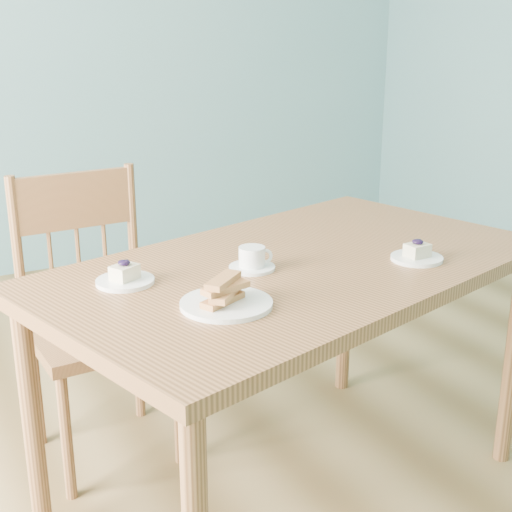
{
  "coord_description": "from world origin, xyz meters",
  "views": [
    {
      "loc": [
        -0.94,
        -1.77,
        1.44
      ],
      "look_at": [
        -0.01,
        -0.08,
        0.81
      ],
      "focal_mm": 50.0,
      "sensor_mm": 36.0,
      "label": 1
    }
  ],
  "objects_px": {
    "cheesecake_plate_near": "(417,255)",
    "dining_chair": "(96,317)",
    "coffee_cup": "(252,260)",
    "biscotti_plate": "(226,298)",
    "cheesecake_plate_far": "(125,277)",
    "dining_table": "(296,287)"
  },
  "relations": [
    {
      "from": "coffee_cup",
      "to": "biscotti_plate",
      "type": "distance_m",
      "value": 0.28
    },
    {
      "from": "dining_table",
      "to": "coffee_cup",
      "type": "xyz_separation_m",
      "value": [
        -0.14,
        0.0,
        0.11
      ]
    },
    {
      "from": "cheesecake_plate_far",
      "to": "dining_chair",
      "type": "bearing_deg",
      "value": 84.16
    },
    {
      "from": "dining_chair",
      "to": "biscotti_plate",
      "type": "xyz_separation_m",
      "value": [
        0.11,
        -0.77,
        0.31
      ]
    },
    {
      "from": "coffee_cup",
      "to": "cheesecake_plate_near",
      "type": "bearing_deg",
      "value": 3.49
    },
    {
      "from": "dining_table",
      "to": "biscotti_plate",
      "type": "xyz_separation_m",
      "value": [
        -0.33,
        -0.21,
        0.1
      ]
    },
    {
      "from": "coffee_cup",
      "to": "biscotti_plate",
      "type": "xyz_separation_m",
      "value": [
        -0.19,
        -0.21,
        -0.01
      ]
    },
    {
      "from": "cheesecake_plate_near",
      "to": "biscotti_plate",
      "type": "xyz_separation_m",
      "value": [
        -0.64,
        -0.05,
        0.01
      ]
    },
    {
      "from": "dining_table",
      "to": "biscotti_plate",
      "type": "height_order",
      "value": "biscotti_plate"
    },
    {
      "from": "dining_table",
      "to": "cheesecake_plate_far",
      "type": "xyz_separation_m",
      "value": [
        -0.49,
        0.06,
        0.1
      ]
    },
    {
      "from": "dining_table",
      "to": "cheesecake_plate_far",
      "type": "height_order",
      "value": "cheesecake_plate_far"
    },
    {
      "from": "dining_table",
      "to": "coffee_cup",
      "type": "relative_size",
      "value": 12.8
    },
    {
      "from": "dining_table",
      "to": "cheesecake_plate_far",
      "type": "distance_m",
      "value": 0.5
    },
    {
      "from": "cheesecake_plate_near",
      "to": "dining_chair",
      "type": "bearing_deg",
      "value": 135.98
    },
    {
      "from": "biscotti_plate",
      "to": "dining_chair",
      "type": "bearing_deg",
      "value": 98.04
    },
    {
      "from": "cheesecake_plate_near",
      "to": "cheesecake_plate_far",
      "type": "xyz_separation_m",
      "value": [
        -0.8,
        0.22,
        0.0
      ]
    },
    {
      "from": "dining_table",
      "to": "dining_chair",
      "type": "bearing_deg",
      "value": 113.06
    },
    {
      "from": "dining_chair",
      "to": "dining_table",
      "type": "bearing_deg",
      "value": -54.13
    },
    {
      "from": "dining_chair",
      "to": "cheesecake_plate_near",
      "type": "height_order",
      "value": "dining_chair"
    },
    {
      "from": "dining_chair",
      "to": "cheesecake_plate_far",
      "type": "height_order",
      "value": "dining_chair"
    },
    {
      "from": "dining_table",
      "to": "cheesecake_plate_far",
      "type": "bearing_deg",
      "value": 158.01
    },
    {
      "from": "cheesecake_plate_near",
      "to": "coffee_cup",
      "type": "height_order",
      "value": "coffee_cup"
    }
  ]
}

